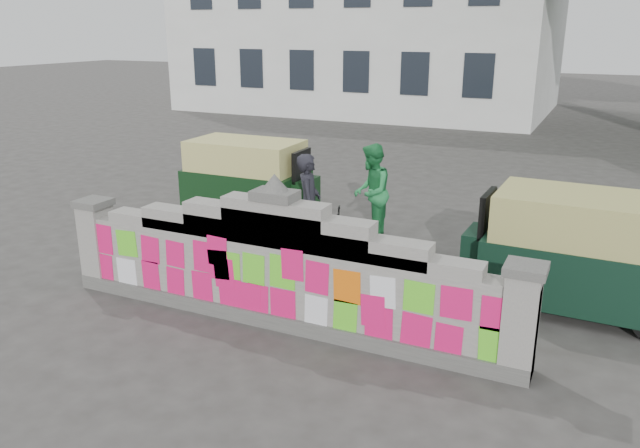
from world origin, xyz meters
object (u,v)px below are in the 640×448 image
at_px(rickshaw_right, 577,251).
at_px(cyclist_rider, 309,218).
at_px(pedestrian, 371,192).
at_px(cyclist_bike, 309,237).
at_px(rickshaw_left, 249,177).

bearing_deg(rickshaw_right, cyclist_rider, 2.63).
relative_size(pedestrian, rickshaw_right, 0.59).
relative_size(cyclist_bike, cyclist_rider, 1.12).
relative_size(cyclist_bike, rickshaw_right, 0.61).
bearing_deg(rickshaw_right, cyclist_bike, 2.63).
bearing_deg(rickshaw_left, cyclist_bike, -41.57).
relative_size(cyclist_rider, pedestrian, 0.91).
xyz_separation_m(pedestrian, rickshaw_right, (3.56, -1.62, -0.03)).
bearing_deg(cyclist_rider, rickshaw_left, 27.53).
bearing_deg(rickshaw_right, rickshaw_left, -15.25).
height_order(cyclist_bike, rickshaw_left, rickshaw_left).
distance_m(pedestrian, rickshaw_left, 2.76).
height_order(cyclist_bike, cyclist_rider, cyclist_rider).
height_order(pedestrian, rickshaw_right, pedestrian).
bearing_deg(rickshaw_left, rickshaw_right, -17.89).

